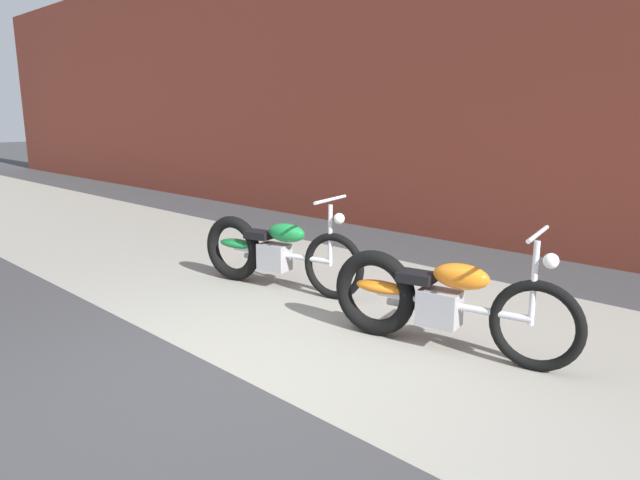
% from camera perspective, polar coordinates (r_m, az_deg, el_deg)
% --- Properties ---
extents(ground_plane, '(80.00, 80.00, 0.00)m').
position_cam_1_polar(ground_plane, '(4.25, -8.99, -13.10)').
color(ground_plane, '#38383A').
extents(sidewalk_slab, '(36.00, 3.50, 0.01)m').
position_cam_1_polar(sidewalk_slab, '(5.39, 6.13, -7.35)').
color(sidewalk_slab, gray).
rests_on(sidewalk_slab, ground).
extents(brick_building_wall, '(36.00, 0.50, 4.97)m').
position_cam_1_polar(brick_building_wall, '(8.11, 22.40, 16.25)').
color(brick_building_wall, brown).
rests_on(brick_building_wall, ground).
extents(motorcycle_green, '(1.98, 0.70, 1.03)m').
position_cam_1_polar(motorcycle_green, '(6.11, -5.18, -1.08)').
color(motorcycle_green, black).
rests_on(motorcycle_green, ground).
extents(motorcycle_orange, '(1.99, 0.67, 1.03)m').
position_cam_1_polar(motorcycle_orange, '(4.59, 11.01, -5.83)').
color(motorcycle_orange, black).
rests_on(motorcycle_orange, ground).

